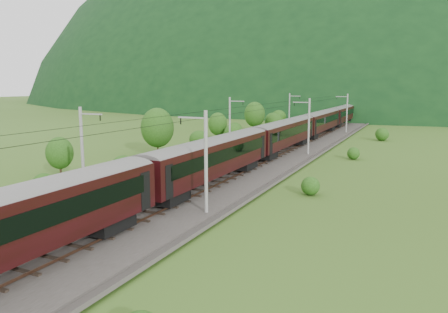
% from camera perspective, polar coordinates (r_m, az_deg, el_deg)
% --- Properties ---
extents(ground, '(600.00, 600.00, 0.00)m').
position_cam_1_polar(ground, '(37.86, -10.75, -6.46)').
color(ground, '#38531A').
rests_on(ground, ground).
extents(railbed, '(14.00, 220.00, 0.30)m').
position_cam_1_polar(railbed, '(46.03, -3.48, -3.27)').
color(railbed, '#38332D').
rests_on(railbed, ground).
extents(track_left, '(2.40, 220.00, 0.27)m').
position_cam_1_polar(track_left, '(47.15, -6.05, -2.72)').
color(track_left, brown).
rests_on(track_left, railbed).
extents(track_right, '(2.40, 220.00, 0.27)m').
position_cam_1_polar(track_right, '(44.92, -0.79, -3.28)').
color(track_right, brown).
rests_on(track_right, railbed).
extents(catenary_left, '(2.54, 192.28, 8.00)m').
position_cam_1_polar(catenary_left, '(67.60, 0.81, 4.54)').
color(catenary_left, gray).
rests_on(catenary_left, railbed).
extents(catenary_right, '(2.54, 192.28, 8.00)m').
position_cam_1_polar(catenary_right, '(63.60, 10.95, 4.06)').
color(catenary_right, gray).
rests_on(catenary_right, railbed).
extents(overhead_wires, '(4.83, 198.00, 0.03)m').
position_cam_1_polar(overhead_wires, '(45.02, -3.57, 5.39)').
color(overhead_wires, black).
rests_on(overhead_wires, ground).
extents(mountain_main, '(504.00, 360.00, 244.00)m').
position_cam_1_polar(mountain_main, '(290.43, 20.88, 6.79)').
color(mountain_main, black).
rests_on(mountain_main, ground).
extents(mountain_ridge, '(336.00, 280.00, 132.00)m').
position_cam_1_polar(mountain_ridge, '(358.69, 1.76, 7.78)').
color(mountain_ridge, black).
rests_on(mountain_ridge, ground).
extents(train, '(3.14, 174.07, 5.47)m').
position_cam_1_polar(train, '(64.79, 7.76, 3.53)').
color(train, black).
rests_on(train, ground).
extents(hazard_post_near, '(0.17, 0.17, 1.56)m').
position_cam_1_polar(hazard_post_near, '(97.73, 12.14, 3.83)').
color(hazard_post_near, red).
rests_on(hazard_post_near, railbed).
extents(hazard_post_far, '(0.14, 0.14, 1.32)m').
position_cam_1_polar(hazard_post_far, '(62.32, 4.52, 0.82)').
color(hazard_post_far, red).
rests_on(hazard_post_far, railbed).
extents(signal, '(0.25, 0.25, 2.27)m').
position_cam_1_polar(signal, '(97.34, 9.52, 4.21)').
color(signal, black).
rests_on(signal, railbed).
extents(vegetation_left, '(10.67, 145.15, 6.90)m').
position_cam_1_polar(vegetation_left, '(69.14, -4.97, 3.03)').
color(vegetation_left, '#214412').
rests_on(vegetation_left, ground).
extents(vegetation_right, '(4.23, 94.01, 2.16)m').
position_cam_1_polar(vegetation_right, '(51.35, 15.41, -1.41)').
color(vegetation_right, '#214412').
rests_on(vegetation_right, ground).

